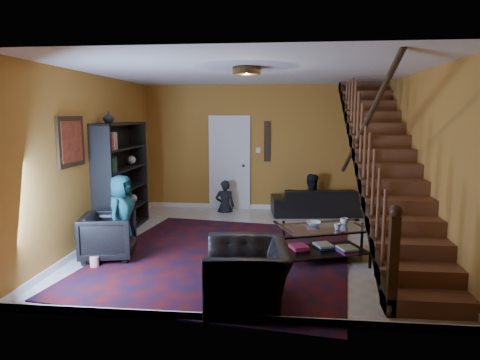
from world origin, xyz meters
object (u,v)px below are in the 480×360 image
Objects in this scene: armchair_right at (247,274)px; bookshelf at (122,180)px; sofa at (318,201)px; coffee_table at (324,240)px; armchair_left at (109,236)px.

bookshelf is at bearing -144.46° from armchair_right.
armchair_right is (-1.14, -4.55, 0.06)m from sofa.
armchair_right is 0.73× the size of coffee_table.
sofa is 2.91m from coffee_table.
bookshelf reaches higher than armchair_right.
armchair_right is at bearing -133.08° from armchair_left.
coffee_table is (3.20, 0.33, -0.06)m from armchair_left.
coffee_table is at bearing 142.09° from armchair_right.
armchair_left is 3.22m from coffee_table.
armchair_right reaches higher than armchair_left.
armchair_left reaches higher than sofa.
armchair_left is 0.71× the size of armchair_right.
sofa is 1.86× the size of armchair_right.
armchair_right reaches higher than sofa.
coffee_table is (1.02, 1.65, -0.06)m from armchair_right.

